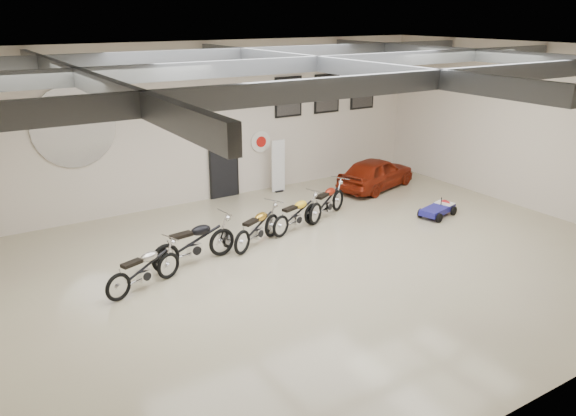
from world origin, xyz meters
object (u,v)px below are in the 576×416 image
motorcycle_black (194,242)px  vintage_car (376,173)px  go_kart (440,206)px  motorcycle_gold (257,227)px  motorcycle_yellow (297,213)px  motorcycle_red (327,200)px  motorcycle_silver (144,268)px  banner_stand (278,166)px

motorcycle_black → vintage_car: bearing=10.4°
go_kart → vintage_car: size_ratio=0.47×
motorcycle_gold → motorcycle_yellow: 1.49m
motorcycle_red → go_kart: size_ratio=1.31×
vintage_car → go_kart: bearing=161.2°
motorcycle_red → go_kart: 3.43m
motorcycle_yellow → motorcycle_red: (1.34, 0.41, 0.03)m
motorcycle_yellow → vintage_car: bearing=5.6°
motorcycle_silver → motorcycle_yellow: size_ratio=1.01×
motorcycle_yellow → vintage_car: vintage_car is taller
banner_stand → motorcycle_silver: (-6.20, -4.55, -0.41)m
motorcycle_black → motorcycle_gold: bearing=-0.7°
motorcycle_black → motorcycle_gold: motorcycle_black is taller
go_kart → vintage_car: (0.15, 3.12, 0.28)m
motorcycle_gold → motorcycle_yellow: motorcycle_gold is taller
motorcycle_silver → motorcycle_red: 6.31m
motorcycle_silver → go_kart: motorcycle_silver is taller
motorcycle_silver → go_kart: 9.09m
motorcycle_yellow → motorcycle_red: motorcycle_red is taller
motorcycle_red → go_kart: (2.98, -1.66, -0.24)m
motorcycle_silver → motorcycle_black: 1.60m
motorcycle_black → motorcycle_red: bearing=4.8°
banner_stand → motorcycle_black: 6.15m
motorcycle_silver → vintage_car: size_ratio=0.59×
motorcycle_red → vintage_car: bearing=-1.3°
banner_stand → motorcycle_black: size_ratio=0.82×
banner_stand → motorcycle_red: 2.98m
motorcycle_gold → motorcycle_red: size_ratio=0.98×
motorcycle_silver → vintage_car: vintage_car is taller
motorcycle_silver → motorcycle_gold: size_ratio=0.98×
motorcycle_silver → go_kart: (9.09, -0.07, -0.22)m
go_kart → motorcycle_red: bearing=136.3°
motorcycle_yellow → motorcycle_gold: bearing=176.4°
motorcycle_black → motorcycle_yellow: bearing=2.6°
motorcycle_gold → motorcycle_yellow: (1.45, 0.35, -0.02)m
motorcycle_silver → motorcycle_black: motorcycle_black is taller
motorcycle_yellow → motorcycle_red: 1.40m
motorcycle_silver → vintage_car: bearing=-1.1°
motorcycle_silver → motorcycle_yellow: bearing=-5.4°
motorcycle_black → motorcycle_red: 4.74m
motorcycle_yellow → vintage_car: size_ratio=0.59×
motorcycle_yellow → motorcycle_black: bearing=172.4°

